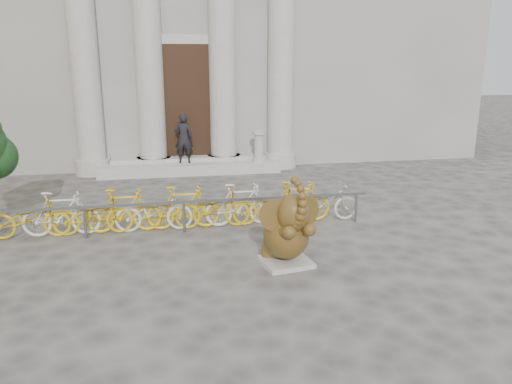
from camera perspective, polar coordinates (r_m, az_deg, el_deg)
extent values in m
plane|color=#474442|center=(8.19, -3.91, -12.35)|extent=(80.00, 80.00, 0.00)
cube|color=gray|center=(22.36, -8.89, 20.68)|extent=(22.00, 10.00, 12.00)
cube|color=black|center=(17.23, -7.87, 10.08)|extent=(2.40, 0.16, 4.00)
cylinder|color=#A8A59E|center=(17.21, -19.15, 15.08)|extent=(0.90, 0.90, 8.00)
cylinder|color=#A8A59E|center=(17.04, -12.25, 15.56)|extent=(0.90, 0.90, 8.00)
cylinder|color=#A8A59E|center=(17.15, -3.89, 15.85)|extent=(0.90, 0.90, 8.00)
cylinder|color=#A8A59E|center=(17.49, 2.89, 15.85)|extent=(0.90, 0.90, 8.00)
cube|color=#A8A59E|center=(17.03, -7.53, 2.82)|extent=(6.00, 1.20, 0.36)
cube|color=#A8A59E|center=(9.52, 3.44, -7.98)|extent=(1.01, 0.94, 0.09)
ellipsoid|color=black|center=(9.57, 2.99, -5.85)|extent=(0.86, 0.83, 0.57)
ellipsoid|color=black|center=(9.33, 3.45, -4.79)|extent=(1.02, 1.19, 0.92)
cylinder|color=black|center=(9.63, 1.40, -6.64)|extent=(0.31, 0.31, 0.23)
cylinder|color=black|center=(9.81, 4.00, -6.26)|extent=(0.31, 0.31, 0.23)
cylinder|color=black|center=(8.89, 3.25, -4.60)|extent=(0.30, 0.56, 0.35)
cylinder|color=black|center=(9.05, 5.51, -4.30)|extent=(0.30, 0.56, 0.35)
ellipsoid|color=black|center=(8.90, 4.33, -2.45)|extent=(0.69, 0.66, 0.71)
cylinder|color=black|center=(8.88, 2.28, -2.68)|extent=(0.60, 0.12, 0.60)
cylinder|color=black|center=(9.12, 5.76, -2.26)|extent=(0.55, 0.32, 0.60)
cone|color=beige|center=(8.75, 4.17, -3.73)|extent=(0.14, 0.21, 0.09)
cone|color=beige|center=(8.83, 5.42, -3.57)|extent=(0.08, 0.21, 0.09)
cube|color=slate|center=(11.07, -8.29, -1.16)|extent=(8.43, 0.06, 0.06)
cylinder|color=slate|center=(11.31, -18.96, -3.34)|extent=(0.06, 0.06, 0.70)
cylinder|color=slate|center=(11.17, -8.22, -2.88)|extent=(0.06, 0.06, 0.70)
cylinder|color=slate|center=(11.43, 2.40, -2.32)|extent=(0.06, 0.06, 0.70)
cylinder|color=slate|center=(11.98, 11.34, -1.79)|extent=(0.06, 0.06, 0.70)
imported|color=gold|center=(11.75, -24.54, -2.47)|extent=(1.70, 0.50, 1.00)
imported|color=beige|center=(11.60, -21.39, -2.35)|extent=(1.66, 0.47, 1.00)
imported|color=gold|center=(11.48, -18.18, -2.22)|extent=(1.70, 0.50, 1.00)
imported|color=gold|center=(11.41, -14.91, -2.08)|extent=(1.66, 0.47, 1.00)
imported|color=beige|center=(11.37, -11.61, -1.93)|extent=(1.70, 0.50, 1.00)
imported|color=gold|center=(11.37, -8.30, -1.78)|extent=(1.66, 0.47, 1.00)
imported|color=gold|center=(11.41, -5.00, -1.62)|extent=(1.70, 0.50, 1.00)
imported|color=beige|center=(11.48, -1.74, -1.45)|extent=(1.66, 0.47, 1.00)
imported|color=gold|center=(11.59, 1.48, -1.29)|extent=(1.70, 0.50, 1.00)
imported|color=gold|center=(11.74, 4.62, -1.12)|extent=(1.66, 0.47, 1.00)
imported|color=beige|center=(11.92, 7.68, -0.96)|extent=(1.70, 0.50, 1.00)
imported|color=black|center=(16.79, -8.27, 6.10)|extent=(0.64, 0.46, 1.65)
cylinder|color=#A8A59E|center=(16.95, 0.31, 3.73)|extent=(0.42, 0.42, 0.13)
cylinder|color=#A8A59E|center=(16.88, 0.32, 5.10)|extent=(0.30, 0.30, 0.95)
cylinder|color=#A8A59E|center=(16.79, 0.32, 6.80)|extent=(0.42, 0.42, 0.11)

